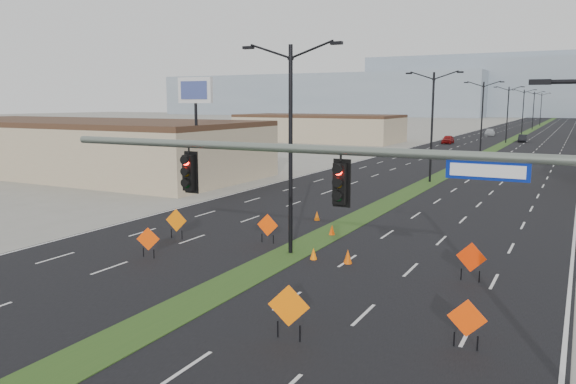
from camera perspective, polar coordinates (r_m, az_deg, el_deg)
The scene contains 29 objects.
ground at distance 18.53m, azimuth -17.75°, elevation -14.74°, with size 600.00×600.00×0.00m, color gray.
road_surface at distance 112.63m, azimuth 21.48°, elevation 4.77°, with size 25.00×400.00×0.02m, color black.
median_strip at distance 112.63m, azimuth 21.48°, elevation 4.77°, with size 2.00×400.00×0.04m, color #2B4F1C.
building_sw_near at distance 63.28m, azimuth -20.86°, elevation 4.14°, with size 40.00×16.00×5.00m, color tan.
building_sw_far at distance 106.51m, azimuth 3.14°, elevation 6.39°, with size 30.00×14.00×4.50m, color tan.
mesa_west at distance 320.34m, azimuth 3.40°, elevation 9.79°, with size 180.00×50.00×22.00m, color #8191A0.
mesa_backdrop at distance 334.51m, azimuth 20.80°, elevation 10.05°, with size 140.00×50.00×32.00m, color #8191A0.
signal_mast at distance 14.45m, azimuth 12.14°, elevation -1.34°, with size 16.30×0.60×8.00m.
streetlight_0 at distance 26.80m, azimuth 0.26°, elevation 4.98°, with size 5.15×0.24×10.02m.
streetlight_1 at distance 53.19m, azimuth 14.43°, elevation 6.77°, with size 5.15×0.24×10.02m.
streetlight_2 at distance 80.68m, azimuth 19.11°, elevation 7.27°, with size 5.15×0.24×10.02m.
streetlight_3 at distance 108.43m, azimuth 21.41°, elevation 7.50°, with size 5.15×0.24×10.02m.
streetlight_4 at distance 136.28m, azimuth 22.77°, elevation 7.63°, with size 5.15×0.24×10.02m.
streetlight_5 at distance 164.18m, azimuth 23.67°, elevation 7.72°, with size 5.15×0.24×10.02m.
streetlight_6 at distance 192.11m, azimuth 24.31°, elevation 7.77°, with size 5.15×0.24×10.02m.
car_left at distance 103.97m, azimuth 15.93°, elevation 5.15°, with size 1.76×4.38×1.49m, color maroon.
car_mid at distance 112.81m, azimuth 22.72°, elevation 5.05°, with size 1.44×4.13×1.36m, color black.
car_far at distance 131.32m, azimuth 19.81°, elevation 5.72°, with size 2.07×5.08×1.47m, color #ADB1B6.
construction_sign_0 at distance 30.98m, azimuth -11.29°, elevation -2.94°, with size 1.23×0.24×1.65m.
construction_sign_1 at distance 27.57m, azimuth -14.02°, elevation -4.77°, with size 1.04×0.48×1.48m.
construction_sign_2 at distance 29.48m, azimuth -2.09°, elevation -3.49°, with size 1.18×0.14×1.57m.
construction_sign_3 at distance 17.77m, azimuth 0.07°, elevation -11.66°, with size 1.32×0.32×1.79m.
construction_sign_4 at distance 24.46m, azimuth 18.10°, elevation -6.45°, with size 1.25×0.18×1.67m.
construction_sign_5 at distance 18.02m, azimuth 17.71°, elevation -12.29°, with size 1.17×0.09×1.56m.
cone_0 at distance 26.61m, azimuth 2.61°, elevation -6.28°, with size 0.35×0.35×0.58m, color orange.
cone_1 at distance 26.07m, azimuth 6.10°, elevation -6.54°, with size 0.41×0.41×0.68m, color #DC4F04.
cone_2 at distance 31.38m, azimuth 4.49°, elevation -3.89°, with size 0.36×0.36×0.60m, color #FF4C05.
cone_3 at distance 35.24m, azimuth 2.96°, elevation -2.43°, with size 0.36×0.36×0.60m, color #D85604.
pole_sign_west at distance 45.65m, azimuth -9.39°, elevation 9.27°, with size 3.04×0.56×9.28m.
Camera 1 is at (12.34, -11.71, 7.37)m, focal length 35.00 mm.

